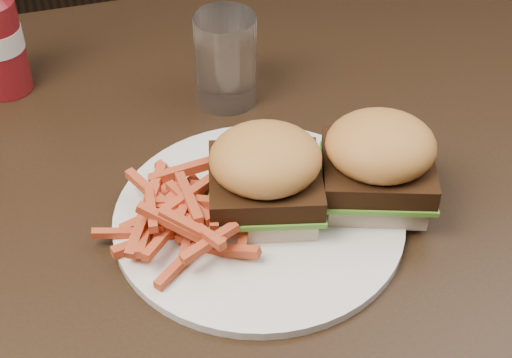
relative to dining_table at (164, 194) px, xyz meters
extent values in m
cube|color=black|center=(0.00, 0.00, 0.00)|extent=(1.20, 0.80, 0.04)
cylinder|color=white|center=(0.08, -0.09, 0.03)|extent=(0.29, 0.29, 0.01)
cube|color=beige|center=(0.09, -0.09, 0.04)|extent=(0.12, 0.11, 0.03)
cube|color=beige|center=(0.20, -0.10, 0.04)|extent=(0.12, 0.12, 0.03)
cylinder|color=white|center=(0.10, 0.12, 0.08)|extent=(0.08, 0.08, 0.11)
camera|label=1|loc=(-0.08, -0.63, 0.58)|focal=55.00mm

